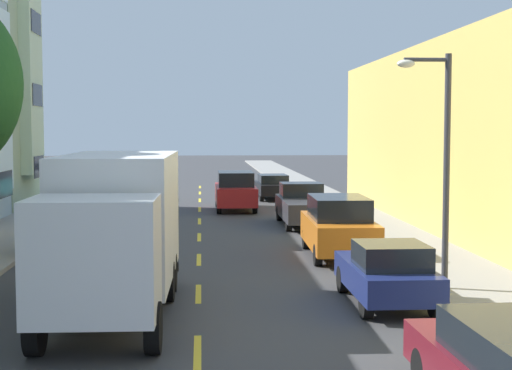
% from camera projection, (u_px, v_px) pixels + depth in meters
% --- Properties ---
extents(ground_plane, '(160.00, 160.00, 0.00)m').
position_uv_depth(ground_plane, '(200.00, 214.00, 37.07)').
color(ground_plane, '#38383A').
extents(sidewalk_left, '(3.20, 120.00, 0.14)m').
position_uv_depth(sidewalk_left, '(41.00, 218.00, 34.57)').
color(sidewalk_left, gray).
rests_on(sidewalk_left, ground_plane).
extents(sidewalk_right, '(3.20, 120.00, 0.14)m').
position_uv_depth(sidewalk_right, '(354.00, 216.00, 35.58)').
color(sidewalk_right, gray).
rests_on(sidewalk_right, ground_plane).
extents(lane_centerline_dashes, '(0.14, 47.20, 0.01)m').
position_uv_depth(lane_centerline_dashes, '(199.00, 229.00, 31.60)').
color(lane_centerline_dashes, yellow).
rests_on(lane_centerline_dashes, ground_plane).
extents(street_lamp, '(1.35, 0.28, 5.77)m').
position_uv_depth(street_lamp, '(440.00, 151.00, 18.90)').
color(street_lamp, '#38383D').
rests_on(street_lamp, sidewalk_right).
extents(delivery_box_truck, '(2.54, 7.54, 3.51)m').
position_uv_depth(delivery_box_truck, '(116.00, 226.00, 16.93)').
color(delivery_box_truck, white).
rests_on(delivery_box_truck, ground_plane).
extents(parked_hatchback_silver, '(1.84, 4.04, 1.50)m').
position_uv_depth(parked_hatchback_silver, '(143.00, 172.00, 58.55)').
color(parked_hatchback_silver, '#B2B5BA').
rests_on(parked_hatchback_silver, ground_plane).
extents(parked_sedan_black, '(1.91, 4.54, 1.43)m').
position_uv_depth(parked_sedan_black, '(273.00, 186.00, 44.85)').
color(parked_sedan_black, black).
rests_on(parked_sedan_black, ground_plane).
extents(parked_suv_teal, '(1.98, 4.81, 1.93)m').
position_uv_depth(parked_suv_teal, '(124.00, 183.00, 44.15)').
color(parked_suv_teal, '#195B60').
rests_on(parked_suv_teal, ground_plane).
extents(parked_pickup_sky, '(2.12, 5.35, 1.73)m').
position_uv_depth(parked_pickup_sky, '(68.00, 226.00, 25.98)').
color(parked_pickup_sky, '#7A9EC6').
rests_on(parked_pickup_sky, ground_plane).
extents(parked_suv_orange, '(2.08, 4.85, 1.93)m').
position_uv_depth(parked_suv_orange, '(339.00, 226.00, 24.65)').
color(parked_suv_orange, orange).
rests_on(parked_suv_orange, ground_plane).
extents(parked_suv_forest, '(2.04, 4.84, 1.93)m').
position_uv_depth(parked_suv_forest, '(109.00, 194.00, 36.55)').
color(parked_suv_forest, '#194C28').
rests_on(parked_suv_forest, ground_plane).
extents(parked_pickup_charcoal, '(2.01, 5.31, 1.73)m').
position_uv_depth(parked_pickup_charcoal, '(304.00, 206.00, 32.76)').
color(parked_pickup_charcoal, '#333338').
rests_on(parked_pickup_charcoal, ground_plane).
extents(parked_hatchback_navy, '(1.76, 4.01, 1.50)m').
position_uv_depth(parked_hatchback_navy, '(387.00, 273.00, 17.90)').
color(parked_hatchback_navy, navy).
rests_on(parked_hatchback_navy, ground_plane).
extents(moving_red_sedan, '(1.95, 4.80, 1.93)m').
position_uv_depth(moving_red_sedan, '(235.00, 190.00, 38.72)').
color(moving_red_sedan, '#AD1E1E').
rests_on(moving_red_sedan, ground_plane).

